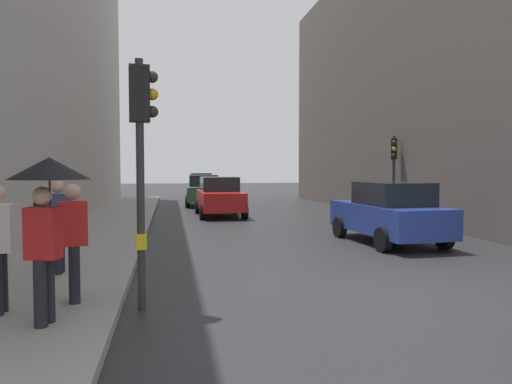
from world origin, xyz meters
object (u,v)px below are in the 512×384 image
(traffic_light_mid_street, at_px, (394,163))
(car_red_sedan, at_px, (220,197))
(car_white_compact, at_px, (201,185))
(pedestrian_with_umbrella, at_px, (47,194))
(traffic_light_near_left, at_px, (141,138))
(pedestrian_with_grey_backpack, at_px, (56,221))
(car_green_estate, at_px, (204,190))
(car_blue_van, at_px, (389,213))
(pedestrian_in_red_jacket, at_px, (74,237))

(traffic_light_mid_street, xyz_separation_m, car_red_sedan, (-6.77, 3.26, -1.51))
(car_white_compact, distance_m, pedestrian_with_umbrella, 31.02)
(traffic_light_near_left, distance_m, car_white_compact, 29.92)
(traffic_light_mid_street, bearing_deg, traffic_light_near_left, -131.30)
(car_red_sedan, relative_size, pedestrian_with_grey_backpack, 2.39)
(traffic_light_near_left, distance_m, car_green_estate, 20.18)
(pedestrian_with_umbrella, bearing_deg, car_white_compact, 82.80)
(car_blue_van, height_order, pedestrian_in_red_jacket, pedestrian_in_red_jacket)
(traffic_light_mid_street, xyz_separation_m, pedestrian_with_umbrella, (-10.48, -11.69, -0.54))
(car_blue_van, xyz_separation_m, car_red_sedan, (-3.99, 8.61, 0.00))
(car_red_sedan, bearing_deg, traffic_light_mid_street, -25.73)
(traffic_light_mid_street, distance_m, car_blue_van, 6.21)
(pedestrian_with_umbrella, distance_m, pedestrian_in_red_jacket, 1.27)
(traffic_light_near_left, height_order, traffic_light_mid_street, traffic_light_near_left)
(car_blue_van, bearing_deg, traffic_light_near_left, -141.14)
(traffic_light_near_left, relative_size, pedestrian_with_grey_backpack, 2.14)
(traffic_light_near_left, xyz_separation_m, car_white_compact, (2.78, 29.74, -1.74))
(car_white_compact, bearing_deg, pedestrian_with_umbrella, -97.20)
(car_green_estate, bearing_deg, pedestrian_with_grey_backpack, -102.71)
(car_red_sedan, relative_size, pedestrian_with_umbrella, 1.98)
(pedestrian_with_umbrella, bearing_deg, car_blue_van, 39.45)
(pedestrian_with_grey_backpack, bearing_deg, traffic_light_mid_street, 37.63)
(car_blue_van, height_order, car_white_compact, same)
(car_red_sedan, xyz_separation_m, pedestrian_with_umbrella, (-3.71, -14.96, 0.96))
(car_blue_van, relative_size, car_white_compact, 1.01)
(car_white_compact, bearing_deg, traffic_light_near_left, -95.34)
(car_green_estate, bearing_deg, traffic_light_mid_street, -52.75)
(pedestrian_in_red_jacket, bearing_deg, car_blue_van, 34.84)
(car_red_sedan, bearing_deg, traffic_light_near_left, -100.60)
(car_white_compact, distance_m, pedestrian_in_red_jacket, 29.96)
(pedestrian_with_grey_backpack, bearing_deg, car_green_estate, 77.29)
(traffic_light_mid_street, distance_m, car_green_estate, 11.78)
(car_red_sedan, bearing_deg, car_green_estate, 92.87)
(car_blue_van, relative_size, car_green_estate, 1.00)
(traffic_light_near_left, distance_m, pedestrian_with_umbrella, 1.69)
(car_white_compact, xyz_separation_m, pedestrian_with_umbrella, (-3.89, -30.77, 0.96))
(traffic_light_near_left, relative_size, traffic_light_mid_street, 1.10)
(traffic_light_near_left, bearing_deg, car_green_estate, 83.42)
(traffic_light_near_left, relative_size, car_white_compact, 0.89)
(car_red_sedan, distance_m, car_white_compact, 15.81)
(car_red_sedan, height_order, car_white_compact, same)
(car_red_sedan, bearing_deg, pedestrian_with_umbrella, -103.94)
(car_blue_van, xyz_separation_m, pedestrian_with_umbrella, (-7.71, -6.34, 0.96))
(car_green_estate, xyz_separation_m, pedestrian_with_grey_backpack, (-4.03, -17.85, 0.29))
(traffic_light_mid_street, relative_size, car_green_estate, 0.80)
(traffic_light_mid_street, bearing_deg, pedestrian_in_red_jacket, -134.27)
(pedestrian_with_grey_backpack, bearing_deg, pedestrian_in_red_jacket, -70.98)
(traffic_light_near_left, distance_m, car_blue_van, 8.65)
(car_green_estate, distance_m, pedestrian_with_grey_backpack, 18.31)
(car_white_compact, relative_size, pedestrian_with_grey_backpack, 2.41)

